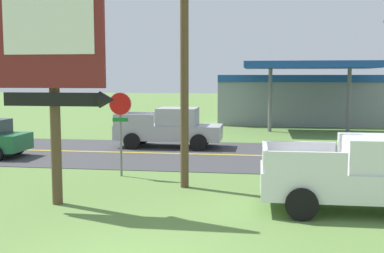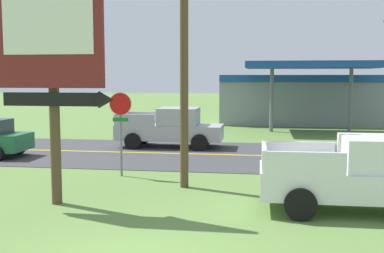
{
  "view_description": "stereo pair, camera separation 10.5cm",
  "coord_description": "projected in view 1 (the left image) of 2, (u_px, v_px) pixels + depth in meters",
  "views": [
    {
      "loc": [
        2.31,
        -7.88,
        3.5
      ],
      "look_at": [
        0.0,
        8.0,
        1.8
      ],
      "focal_mm": 44.38,
      "sensor_mm": 36.0,
      "label": 1
    },
    {
      "loc": [
        2.42,
        -7.86,
        3.5
      ],
      "look_at": [
        0.0,
        8.0,
        1.8
      ],
      "focal_mm": 44.38,
      "sensor_mm": 36.0,
      "label": 2
    }
  ],
  "objects": [
    {
      "name": "utility_pole",
      "position": [
        184.0,
        47.0,
        14.58
      ],
      "size": [
        1.77,
        0.26,
        8.27
      ],
      "color": "brown",
      "rests_on": "ground"
    },
    {
      "name": "pickup_white_parked_on_lawn",
      "position": [
        365.0,
        175.0,
        12.25
      ],
      "size": [
        5.22,
        2.28,
        1.96
      ],
      "color": "silver",
      "rests_on": "ground"
    },
    {
      "name": "road_centre_line",
      "position": [
        208.0,
        154.0,
        21.24
      ],
      "size": [
        126.0,
        0.2,
        0.01
      ],
      "primitive_type": "cube",
      "color": "gold",
      "rests_on": "road_asphalt"
    },
    {
      "name": "road_asphalt",
      "position": [
        208.0,
        155.0,
        21.24
      ],
      "size": [
        140.0,
        8.0,
        0.02
      ],
      "primitive_type": "cube",
      "color": "#3D3D3F",
      "rests_on": "ground"
    },
    {
      "name": "pickup_silver_on_road",
      "position": [
        170.0,
        128.0,
        23.41
      ],
      "size": [
        5.2,
        2.24,
        1.96
      ],
      "color": "#A8AAAF",
      "rests_on": "ground"
    },
    {
      "name": "gas_station",
      "position": [
        301.0,
        97.0,
        35.19
      ],
      "size": [
        12.0,
        11.5,
        4.4
      ],
      "color": "gray",
      "rests_on": "ground"
    },
    {
      "name": "stop_sign",
      "position": [
        120.0,
        119.0,
        16.5
      ],
      "size": [
        0.8,
        0.08,
        2.95
      ],
      "color": "slate",
      "rests_on": "ground"
    },
    {
      "name": "motel_sign",
      "position": [
        53.0,
        57.0,
        12.51
      ],
      "size": [
        3.22,
        0.54,
        6.08
      ],
      "color": "brown",
      "rests_on": "ground"
    }
  ]
}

